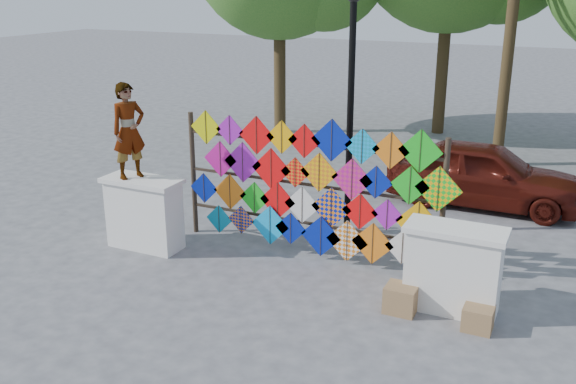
% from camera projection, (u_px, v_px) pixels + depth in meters
% --- Properties ---
extents(ground, '(80.00, 80.00, 0.00)m').
position_uv_depth(ground, '(288.00, 270.00, 10.58)').
color(ground, gray).
rests_on(ground, ground).
extents(parapet_left, '(1.40, 0.65, 1.28)m').
position_uv_depth(parapet_left, '(144.00, 213.00, 11.30)').
color(parapet_left, white).
rests_on(parapet_left, ground).
extents(parapet_right, '(1.40, 0.65, 1.28)m').
position_uv_depth(parapet_right, '(453.00, 269.00, 9.12)').
color(parapet_right, white).
rests_on(parapet_right, ground).
extents(kite_rack, '(4.94, 0.24, 2.44)m').
position_uv_depth(kite_rack, '(312.00, 188.00, 10.77)').
color(kite_rack, '#31251B').
rests_on(kite_rack, ground).
extents(vendor_woman, '(0.61, 0.71, 1.65)m').
position_uv_depth(vendor_woman, '(129.00, 131.00, 10.91)').
color(vendor_woman, '#99999E').
rests_on(vendor_woman, parapet_left).
extents(sedan, '(4.03, 1.65, 1.37)m').
position_uv_depth(sedan, '(484.00, 174.00, 13.42)').
color(sedan, '#4E140D').
rests_on(sedan, ground).
extents(lamppost, '(0.28, 0.28, 4.46)m').
position_uv_depth(lamppost, '(351.00, 90.00, 11.33)').
color(lamppost, black).
rests_on(lamppost, ground).
extents(cardboard_box_near, '(0.45, 0.40, 0.40)m').
position_uv_depth(cardboard_box_near, '(401.00, 299.00, 9.21)').
color(cardboard_box_near, '#9E734C').
rests_on(cardboard_box_near, ground).
extents(cardboard_box_far, '(0.40, 0.37, 0.34)m').
position_uv_depth(cardboard_box_far, '(478.00, 318.00, 8.74)').
color(cardboard_box_far, '#9E734C').
rests_on(cardboard_box_far, ground).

